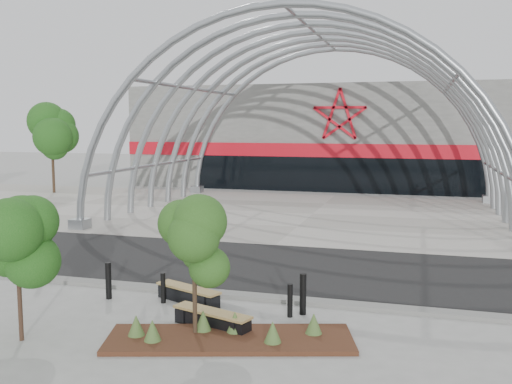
# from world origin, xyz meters

# --- Properties ---
(ground) EXTENTS (140.00, 140.00, 0.00)m
(ground) POSITION_xyz_m (0.00, 0.00, 0.00)
(ground) COLOR gray
(ground) RESTS_ON ground
(road) EXTENTS (140.00, 7.00, 0.02)m
(road) POSITION_xyz_m (0.00, 3.50, 0.01)
(road) COLOR black
(road) RESTS_ON ground
(forecourt) EXTENTS (60.00, 17.00, 0.04)m
(forecourt) POSITION_xyz_m (0.00, 15.50, 0.02)
(forecourt) COLOR #9E998F
(forecourt) RESTS_ON ground
(kerb) EXTENTS (60.00, 0.50, 0.12)m
(kerb) POSITION_xyz_m (0.00, -0.25, 0.06)
(kerb) COLOR slate
(kerb) RESTS_ON ground
(arena_building) EXTENTS (34.00, 15.24, 8.00)m
(arena_building) POSITION_xyz_m (0.00, 33.45, 3.99)
(arena_building) COLOR #63635E
(arena_building) RESTS_ON ground
(vault_canopy) EXTENTS (20.80, 15.80, 20.36)m
(vault_canopy) POSITION_xyz_m (0.00, 15.50, 0.02)
(vault_canopy) COLOR #93989C
(vault_canopy) RESTS_ON ground
(planting_bed) EXTENTS (6.00, 3.30, 0.61)m
(planting_bed) POSITION_xyz_m (1.45, -3.53, 0.14)
(planting_bed) COLOR #3B1B14
(planting_bed) RESTS_ON ground
(street_tree_0) EXTENTS (1.45, 1.45, 3.30)m
(street_tree_0) POSITION_xyz_m (-3.20, -4.83, 2.37)
(street_tree_0) COLOR black
(street_tree_0) RESTS_ON ground
(street_tree_1) EXTENTS (1.34, 1.34, 3.17)m
(street_tree_1) POSITION_xyz_m (0.64, -3.48, 2.28)
(street_tree_1) COLOR #2E2417
(street_tree_1) RESTS_ON ground
(bench_0) EXTENTS (2.17, 1.26, 0.45)m
(bench_0) POSITION_xyz_m (-0.54, -1.09, 0.22)
(bench_0) COLOR black
(bench_0) RESTS_ON ground
(bench_1) EXTENTS (2.22, 1.14, 0.46)m
(bench_1) POSITION_xyz_m (0.84, -2.86, 0.22)
(bench_1) COLOR black
(bench_1) RESTS_ON ground
(bollard_0) EXTENTS (0.17, 0.17, 1.08)m
(bollard_0) POSITION_xyz_m (-5.71, -0.71, 0.54)
(bollard_0) COLOR black
(bollard_0) RESTS_ON ground
(bollard_1) EXTENTS (0.17, 0.17, 1.08)m
(bollard_1) POSITION_xyz_m (-2.90, -1.41, 0.54)
(bollard_1) COLOR black
(bollard_1) RESTS_ON ground
(bollard_2) EXTENTS (0.14, 0.14, 0.87)m
(bollard_2) POSITION_xyz_m (-1.21, -1.32, 0.44)
(bollard_2) COLOR black
(bollard_2) RESTS_ON ground
(bollard_3) EXTENTS (0.14, 0.14, 0.89)m
(bollard_3) POSITION_xyz_m (2.51, -1.48, 0.44)
(bollard_3) COLOR black
(bollard_3) RESTS_ON ground
(bollard_4) EXTENTS (0.18, 0.18, 1.11)m
(bollard_4) POSITION_xyz_m (2.79, -1.19, 0.56)
(bollard_4) COLOR black
(bollard_4) RESTS_ON ground
(bg_tree_0) EXTENTS (3.00, 3.00, 6.45)m
(bg_tree_0) POSITION_xyz_m (-20.00, 20.00, 4.64)
(bg_tree_0) COLOR black
(bg_tree_0) RESTS_ON ground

